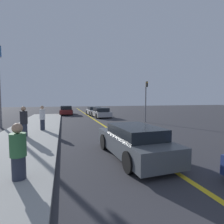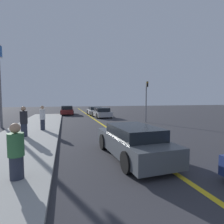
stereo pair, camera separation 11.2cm
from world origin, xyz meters
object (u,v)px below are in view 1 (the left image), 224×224
object	(u,v)px
car_far_distant	(101,113)
pedestrian_mid_group	(24,122)
pedestrian_far_standing	(42,118)
traffic_light	(146,98)
car_parked_left_lot	(94,111)
pedestrian_near_curb	(18,152)
car_ahead_center	(133,141)
car_oncoming_far	(66,110)

from	to	relation	value
car_far_distant	pedestrian_mid_group	distance (m)	13.07
pedestrian_far_standing	traffic_light	world-z (taller)	traffic_light
car_far_distant	car_parked_left_lot	size ratio (longest dim) A/B	1.05
car_parked_left_lot	pedestrian_mid_group	bearing A→B (deg)	-116.64
car_far_distant	pedestrian_near_curb	bearing A→B (deg)	-112.55
car_ahead_center	car_oncoming_far	xyz separation A→B (m)	(-2.25, 21.35, 0.01)
traffic_light	pedestrian_far_standing	bearing A→B (deg)	-163.41
car_ahead_center	traffic_light	xyz separation A→B (m)	(5.42, 9.70, 1.89)
pedestrian_near_curb	pedestrian_mid_group	xyz separation A→B (m)	(-1.02, 6.01, 0.13)
pedestrian_near_curb	pedestrian_far_standing	xyz separation A→B (m)	(-0.22, 8.12, 0.11)
pedestrian_near_curb	pedestrian_mid_group	distance (m)	6.10
pedestrian_mid_group	car_oncoming_far	bearing A→B (deg)	80.64
car_ahead_center	traffic_light	distance (m)	11.27
pedestrian_far_standing	traffic_light	size ratio (longest dim) A/B	0.42
traffic_light	car_ahead_center	bearing A→B (deg)	-119.21
car_far_distant	pedestrian_mid_group	bearing A→B (deg)	-125.65
car_ahead_center	car_parked_left_lot	distance (m)	19.46
car_ahead_center	car_far_distant	xyz separation A→B (m)	(2.03, 15.74, -0.04)
car_parked_left_lot	car_far_distant	bearing A→B (deg)	-87.69
car_far_distant	car_oncoming_far	xyz separation A→B (m)	(-4.28, 5.61, 0.05)
car_oncoming_far	pedestrian_far_standing	world-z (taller)	pedestrian_far_standing
car_parked_left_lot	traffic_light	world-z (taller)	traffic_light
car_ahead_center	pedestrian_near_curb	xyz separation A→B (m)	(-3.97, -1.29, 0.27)
car_ahead_center	car_oncoming_far	size ratio (longest dim) A/B	0.96
pedestrian_mid_group	car_parked_left_lot	bearing A→B (deg)	65.29
pedestrian_mid_group	pedestrian_far_standing	size ratio (longest dim) A/B	1.02
pedestrian_near_curb	car_parked_left_lot	bearing A→B (deg)	74.52
pedestrian_near_curb	pedestrian_mid_group	world-z (taller)	pedestrian_mid_group
car_parked_left_lot	pedestrian_mid_group	distance (m)	16.14
car_oncoming_far	car_parked_left_lot	bearing A→B (deg)	-24.59
car_ahead_center	pedestrian_near_curb	bearing A→B (deg)	-165.06
pedestrian_mid_group	pedestrian_far_standing	distance (m)	2.26
car_ahead_center	pedestrian_mid_group	size ratio (longest dim) A/B	2.60
car_parked_left_lot	car_oncoming_far	xyz separation A→B (m)	(-4.01, 1.97, 0.04)
car_oncoming_far	pedestrian_near_curb	xyz separation A→B (m)	(-1.72, -22.64, 0.26)
car_ahead_center	pedestrian_near_curb	size ratio (longest dim) A/B	2.98
car_far_distant	pedestrian_mid_group	xyz separation A→B (m)	(-7.02, -11.02, 0.43)
car_ahead_center	car_far_distant	distance (m)	15.87
car_oncoming_far	car_ahead_center	bearing A→B (deg)	-82.43
car_far_distant	car_oncoming_far	world-z (taller)	car_oncoming_far
pedestrian_near_curb	pedestrian_far_standing	world-z (taller)	pedestrian_far_standing
car_oncoming_far	pedestrian_mid_group	world-z (taller)	pedestrian_mid_group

